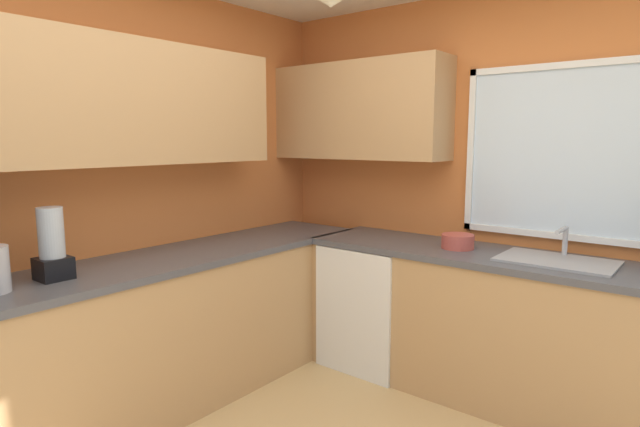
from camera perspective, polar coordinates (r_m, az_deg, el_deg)
room_shell at (r=2.82m, az=-4.98°, el=12.61°), size 3.56×3.81×2.61m
counter_run_left at (r=3.20m, az=-19.91°, el=-13.16°), size 0.65×3.42×0.91m
counter_run_back at (r=3.39m, az=20.48°, el=-11.96°), size 2.65×0.65×0.91m
dishwasher at (r=3.76m, az=6.09°, el=-9.85°), size 0.60×0.60×0.86m
sink_assembly at (r=3.22m, az=24.72°, el=-4.70°), size 0.61×0.40×0.19m
bowl at (r=3.39m, az=14.98°, el=-2.99°), size 0.20×0.20×0.09m
blender_appliance at (r=2.86m, az=-27.49°, el=-3.32°), size 0.15×0.15×0.36m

